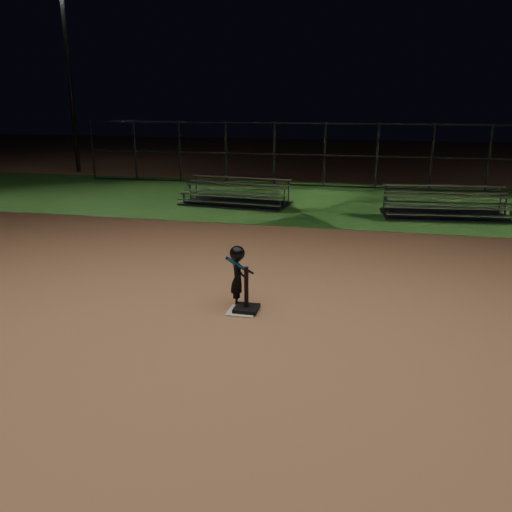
{
  "coord_description": "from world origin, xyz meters",
  "views": [
    {
      "loc": [
        1.94,
        -7.45,
        3.26
      ],
      "look_at": [
        0.0,
        1.0,
        0.65
      ],
      "focal_mm": 36.15,
      "sensor_mm": 36.0,
      "label": 1
    }
  ],
  "objects": [
    {
      "name": "light_pole_left",
      "position": [
        -12.0,
        14.94,
        4.95
      ],
      "size": [
        0.9,
        0.53,
        8.3
      ],
      "color": "#2D2D30",
      "rests_on": "ground"
    },
    {
      "name": "grass_strip",
      "position": [
        0.0,
        10.0,
        0.01
      ],
      "size": [
        60.0,
        8.0,
        0.01
      ],
      "primitive_type": "cube",
      "color": "#23551B",
      "rests_on": "ground"
    },
    {
      "name": "bleacher_right",
      "position": [
        4.03,
        8.29,
        0.18
      ],
      "size": [
        3.69,
        2.07,
        0.86
      ],
      "rotation": [
        0.0,
        0.0,
        0.1
      ],
      "color": "#A4A4A8",
      "rests_on": "ground"
    },
    {
      "name": "child_batter",
      "position": [
        -0.14,
        0.24,
        0.55
      ],
      "size": [
        0.43,
        0.58,
        1.03
      ],
      "rotation": [
        0.0,
        0.0,
        1.92
      ],
      "color": "black",
      "rests_on": "ground"
    },
    {
      "name": "backstop_fence",
      "position": [
        0.0,
        13.0,
        1.25
      ],
      "size": [
        20.08,
        0.08,
        2.5
      ],
      "color": "#38383D",
      "rests_on": "ground"
    },
    {
      "name": "batting_tee",
      "position": [
        0.06,
        0.03,
        0.15
      ],
      "size": [
        0.38,
        0.38,
        0.73
      ],
      "color": "black",
      "rests_on": "home_plate"
    },
    {
      "name": "bleacher_left",
      "position": [
        -2.46,
        8.73,
        0.18
      ],
      "size": [
        3.64,
        2.07,
        0.85
      ],
      "rotation": [
        0.0,
        0.0,
        -0.11
      ],
      "color": "#A8A8AD",
      "rests_on": "ground"
    },
    {
      "name": "ground",
      "position": [
        0.0,
        0.0,
        0.0
      ],
      "size": [
        80.0,
        80.0,
        0.0
      ],
      "primitive_type": "plane",
      "color": "#AB724D",
      "rests_on": "ground"
    },
    {
      "name": "home_plate",
      "position": [
        0.0,
        0.0,
        0.01
      ],
      "size": [
        0.45,
        0.45,
        0.02
      ],
      "primitive_type": "cube",
      "color": "beige",
      "rests_on": "ground"
    }
  ]
}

